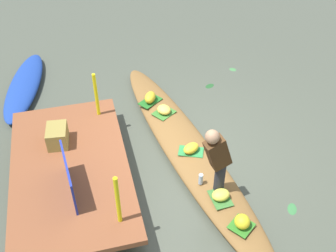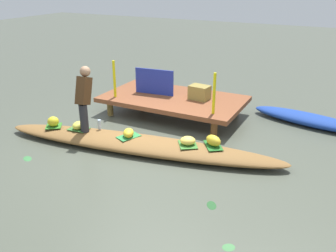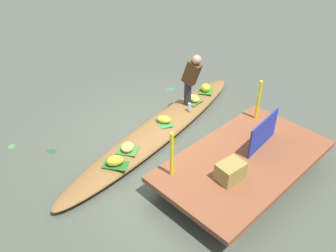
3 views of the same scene
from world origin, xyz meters
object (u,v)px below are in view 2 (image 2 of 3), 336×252
(market_banner, at_px, (154,82))
(banana_bunch_0, at_px, (53,121))
(banana_bunch_4, at_px, (79,125))
(vendor_person, at_px, (84,96))
(moored_boat, at_px, (309,120))
(produce_crate, at_px, (200,92))
(banana_bunch_3, at_px, (128,133))
(banana_bunch_2, at_px, (213,141))
(vendor_boat, at_px, (138,144))
(banana_bunch_1, at_px, (188,141))
(water_bottle, at_px, (99,124))

(market_banner, bearing_deg, banana_bunch_0, -121.06)
(banana_bunch_4, distance_m, market_banner, 2.23)
(vendor_person, relative_size, market_banner, 1.30)
(moored_boat, distance_m, market_banner, 3.57)
(produce_crate, bearing_deg, moored_boat, 15.64)
(banana_bunch_3, bearing_deg, banana_bunch_2, 13.18)
(market_banner, bearing_deg, vendor_person, -105.25)
(banana_bunch_2, distance_m, vendor_person, 2.56)
(banana_bunch_4, distance_m, vendor_person, 0.65)
(vendor_boat, distance_m, banana_bunch_4, 1.29)
(banana_bunch_4, height_order, vendor_person, vendor_person)
(banana_bunch_2, xyz_separation_m, market_banner, (-2.10, 1.63, 0.40))
(banana_bunch_1, bearing_deg, banana_bunch_4, -171.58)
(banana_bunch_1, xyz_separation_m, produce_crate, (-0.59, 1.93, 0.28))
(banana_bunch_0, bearing_deg, banana_bunch_2, 11.01)
(banana_bunch_0, bearing_deg, moored_boat, 33.98)
(vendor_boat, relative_size, banana_bunch_4, 20.03)
(banana_bunch_1, relative_size, water_bottle, 1.44)
(banana_bunch_2, relative_size, water_bottle, 1.69)
(vendor_boat, bearing_deg, banana_bunch_3, 172.99)
(vendor_boat, xyz_separation_m, moored_boat, (2.68, 2.77, 0.00))
(vendor_boat, distance_m, moored_boat, 3.85)
(water_bottle, bearing_deg, vendor_person, -141.07)
(vendor_boat, height_order, market_banner, market_banner)
(banana_bunch_2, xyz_separation_m, water_bottle, (-2.26, -0.30, -0.00))
(moored_boat, xyz_separation_m, banana_bunch_2, (-1.33, -2.41, 0.21))
(banana_bunch_4, bearing_deg, market_banner, 76.18)
(banana_bunch_1, distance_m, banana_bunch_4, 2.23)
(banana_bunch_3, bearing_deg, moored_boat, 43.97)
(banana_bunch_0, relative_size, banana_bunch_3, 0.77)
(banana_bunch_3, relative_size, water_bottle, 1.57)
(banana_bunch_4, bearing_deg, produce_crate, 54.42)
(banana_bunch_4, height_order, produce_crate, produce_crate)
(banana_bunch_0, height_order, vendor_person, vendor_person)
(vendor_person, bearing_deg, banana_bunch_3, 5.91)
(vendor_boat, height_order, banana_bunch_2, banana_bunch_2)
(moored_boat, bearing_deg, banana_bunch_2, -107.81)
(banana_bunch_1, relative_size, banana_bunch_4, 0.99)
(moored_boat, relative_size, market_banner, 2.66)
(vendor_person, bearing_deg, water_bottle, 38.93)
(market_banner, bearing_deg, moored_boat, 7.26)
(banana_bunch_4, distance_m, water_bottle, 0.41)
(banana_bunch_0, relative_size, market_banner, 0.24)
(banana_bunch_1, height_order, banana_bunch_2, banana_bunch_2)
(water_bottle, xyz_separation_m, market_banner, (0.16, 1.93, 0.40))
(banana_bunch_1, relative_size, produce_crate, 0.62)
(banana_bunch_2, height_order, market_banner, market_banner)
(vendor_boat, relative_size, banana_bunch_0, 23.89)
(vendor_boat, xyz_separation_m, water_bottle, (-0.91, 0.05, 0.21))
(moored_boat, relative_size, produce_crate, 5.74)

